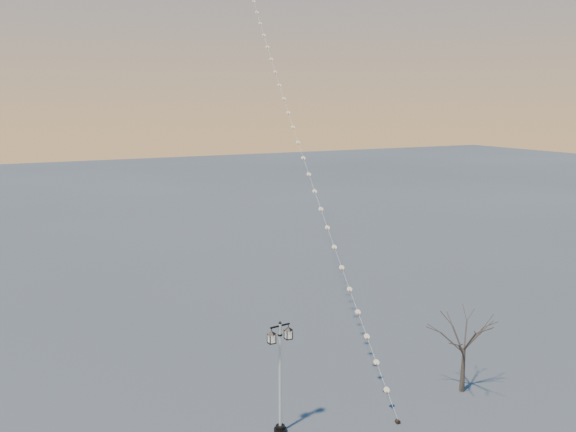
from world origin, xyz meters
TOP-DOWN VIEW (x-y plane):
  - street_lamp at (-3.42, 2.95)m, footprint 1.41×0.62m
  - bare_tree at (7.27, 2.18)m, footprint 2.75×2.75m
  - kite_train at (6.97, 24.46)m, footprint 10.44×47.50m

SIDE VIEW (x-z plane):
  - street_lamp at x=-3.42m, z-range 0.30..5.85m
  - bare_tree at x=7.27m, z-range 0.89..5.45m
  - kite_train at x=6.97m, z-range -0.09..38.07m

